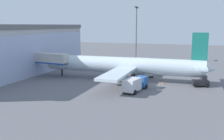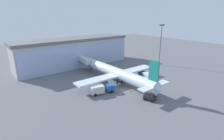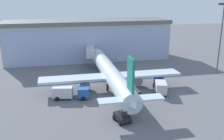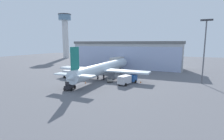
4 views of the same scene
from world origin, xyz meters
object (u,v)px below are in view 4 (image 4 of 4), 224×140
airplane (104,68)px  catering_truck (72,74)px  pushback_tug (70,86)px  fuel_truck (127,79)px  baggage_cart (110,80)px  safety_cone_wingtip (141,82)px  apron_light_mast (205,46)px  safety_cone_nose (85,82)px  control_tower (65,30)px  jet_bridge (119,60)px

airplane → catering_truck: airplane is taller
airplane → pushback_tug: size_ratio=11.29×
fuel_truck → pushback_tug: size_ratio=2.14×
baggage_cart → safety_cone_wingtip: size_ratio=5.86×
airplane → baggage_cart: 6.79m
apron_light_mast → safety_cone_nose: 35.86m
control_tower → safety_cone_wingtip: bearing=-38.0°
control_tower → catering_truck: (54.15, -63.59, -19.81)m
apron_light_mast → airplane: bearing=-170.5°
apron_light_mast → safety_cone_nose: bearing=-155.7°
apron_light_mast → baggage_cart: apron_light_mast is taller
jet_bridge → catering_truck: bearing=170.3°
jet_bridge → safety_cone_wingtip: jet_bridge is taller
control_tower → jet_bridge: bearing=-32.8°
safety_cone_nose → control_tower: bearing=132.6°
pushback_tug → airplane: bearing=-18.6°
catering_truck → fuel_truck: 19.50m
control_tower → apron_light_mast: control_tower is taller
control_tower → fuel_truck: 99.12m
catering_truck → safety_cone_wingtip: 22.91m
control_tower → pushback_tug: control_tower is taller
apron_light_mast → safety_cone_wingtip: apron_light_mast is taller
fuel_truck → baggage_cart: fuel_truck is taller
fuel_truck → safety_cone_nose: fuel_truck is taller
fuel_truck → pushback_tug: (-11.22, -11.95, -0.49)m
airplane → safety_cone_wingtip: size_ratio=72.97×
control_tower → airplane: (63.52, -58.55, -17.94)m
catering_truck → pushback_tug: 14.31m
control_tower → baggage_cart: bearing=-42.8°
control_tower → safety_cone_nose: control_tower is taller
airplane → control_tower: bearing=46.0°
catering_truck → baggage_cart: catering_truck is taller
jet_bridge → catering_truck: jet_bridge is taller
fuel_truck → jet_bridge: bearing=41.9°
catering_truck → safety_cone_nose: size_ratio=13.77×
pushback_tug → baggage_cart: bearing=-38.7°
jet_bridge → airplane: airplane is taller
fuel_truck → airplane: bearing=79.1°
jet_bridge → fuel_truck: bearing=-145.8°
airplane → catering_truck: (-9.37, -5.05, -1.88)m
control_tower → fuel_truck: control_tower is taller
safety_cone_wingtip → jet_bridge: bearing=127.1°
baggage_cart → catering_truck: bearing=-117.0°
safety_cone_nose → apron_light_mast: bearing=24.3°
catering_truck → baggage_cart: 13.78m
jet_bridge → safety_cone_nose: bearing=-171.4°
jet_bridge → control_tower: 74.80m
control_tower → apron_light_mast: (93.37, -53.54, -10.36)m
apron_light_mast → pushback_tug: size_ratio=5.17×
jet_bridge → catering_truck: size_ratio=1.56×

